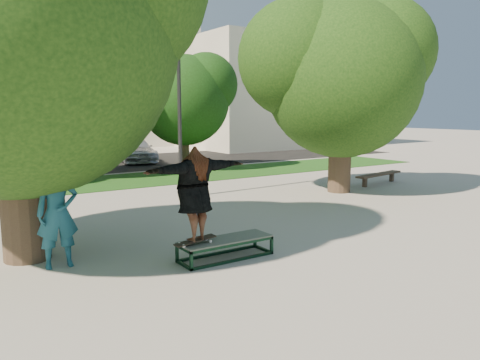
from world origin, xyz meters
TOP-DOWN VIEW (x-y plane):
  - ground at (0.00, 0.00)m, footprint 120.00×120.00m
  - grass_strip at (1.00, 9.50)m, footprint 30.00×4.00m
  - asphalt_strip at (0.00, 16.00)m, footprint 40.00×8.00m
  - tree_left at (-4.29, 1.09)m, footprint 6.96×5.95m
  - tree_right at (5.92, 3.08)m, footprint 6.24×5.33m
  - bg_tree_mid at (-1.08, 12.08)m, footprint 5.76×4.92m
  - bg_tree_right at (4.43, 11.57)m, footprint 5.04×4.31m
  - lamppost at (1.00, 5.00)m, footprint 0.25×0.15m
  - side_building at (18.00, 22.00)m, footprint 15.00×10.00m
  - grind_box at (-1.10, -1.02)m, footprint 1.80×0.60m
  - skater_rig at (-1.75, -1.02)m, footprint 2.12×0.79m
  - bystander at (-3.80, 0.21)m, footprint 0.74×0.51m
  - bench at (8.50, 3.38)m, footprint 2.68×0.80m
  - car_grey at (-2.00, 13.50)m, footprint 3.16×5.39m
  - car_silver_b at (3.71, 15.96)m, footprint 2.43×4.61m

SIDE VIEW (x-z plane):
  - ground at x=0.00m, z-range 0.00..0.00m
  - asphalt_strip at x=0.00m, z-range 0.00..0.01m
  - grass_strip at x=1.00m, z-range 0.00..0.02m
  - grind_box at x=-1.10m, z-range 0.00..0.38m
  - bench at x=8.50m, z-range 0.14..0.55m
  - car_silver_b at x=3.71m, z-range 0.00..1.27m
  - car_grey at x=-2.00m, z-range 0.00..1.41m
  - bystander at x=-3.80m, z-range 0.00..1.95m
  - skater_rig at x=-1.75m, z-range 0.41..2.17m
  - lamppost at x=1.00m, z-range 0.10..6.21m
  - bg_tree_right at x=4.43m, z-range 0.77..6.21m
  - side_building at x=18.00m, z-range 0.00..8.00m
  - bg_tree_mid at x=-1.08m, z-range 0.90..7.14m
  - tree_right at x=5.92m, z-range 0.84..7.35m
  - tree_left at x=-4.29m, z-range 0.86..7.98m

